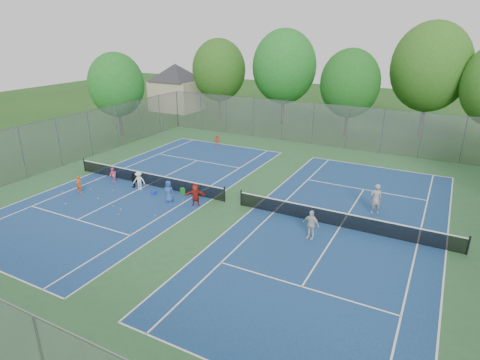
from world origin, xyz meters
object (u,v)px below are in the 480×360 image
object	(u,v)px
ball_crate	(154,193)
ball_hopper	(183,191)
net_right	(341,220)
instructor	(376,199)
net_left	(148,179)

from	to	relation	value
ball_crate	ball_hopper	distance (m)	2.00
net_right	ball_crate	world-z (taller)	net_right
ball_crate	instructor	distance (m)	14.46
net_left	net_right	bearing A→B (deg)	0.00
net_left	instructor	distance (m)	15.63
ball_crate	ball_hopper	world-z (taller)	ball_hopper
net_right	net_left	bearing A→B (deg)	180.00
instructor	ball_hopper	bearing A→B (deg)	-8.74
net_left	instructor	world-z (taller)	instructor
ball_hopper	net_right	bearing A→B (deg)	1.64
ball_crate	net_left	bearing A→B (deg)	140.90
net_left	ball_crate	xyz separation A→B (m)	(1.49, -1.21, -0.32)
net_right	ball_hopper	distance (m)	10.74
net_right	instructor	distance (m)	3.14
net_left	ball_hopper	size ratio (longest dim) A/B	26.48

